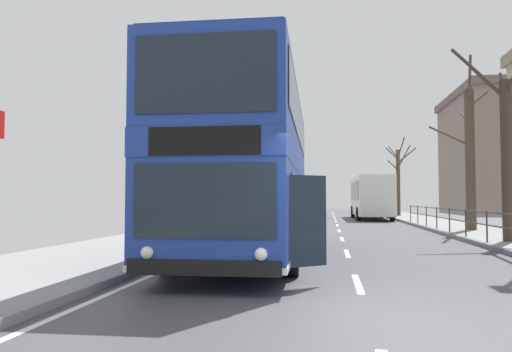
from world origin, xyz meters
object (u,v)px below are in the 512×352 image
(double_decker_bus_main, at_px, (252,170))
(bare_tree_far_01, at_px, (507,150))
(bare_tree_far_02, at_px, (399,178))
(bare_tree_far_00, at_px, (470,155))
(background_bus_far_lane, at_px, (371,196))

(double_decker_bus_main, xyz_separation_m, bare_tree_far_01, (7.77, 3.90, 0.79))
(bare_tree_far_02, bearing_deg, double_decker_bus_main, -105.34)
(bare_tree_far_00, bearing_deg, double_decker_bus_main, -129.99)
(double_decker_bus_main, distance_m, bare_tree_far_00, 12.96)
(bare_tree_far_01, bearing_deg, bare_tree_far_00, 84.98)
(double_decker_bus_main, height_order, bare_tree_far_01, bare_tree_far_01)
(bare_tree_far_02, bearing_deg, bare_tree_far_00, -88.58)
(bare_tree_far_00, height_order, bare_tree_far_01, bare_tree_far_00)
(double_decker_bus_main, height_order, bare_tree_far_00, bare_tree_far_00)
(double_decker_bus_main, distance_m, bare_tree_far_01, 8.73)
(background_bus_far_lane, relative_size, bare_tree_far_01, 1.50)
(double_decker_bus_main, xyz_separation_m, background_bus_far_lane, (5.21, 24.59, -0.58))
(background_bus_far_lane, height_order, bare_tree_far_02, bare_tree_far_02)
(bare_tree_far_01, bearing_deg, background_bus_far_lane, 97.05)
(double_decker_bus_main, distance_m, background_bus_far_lane, 25.14)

